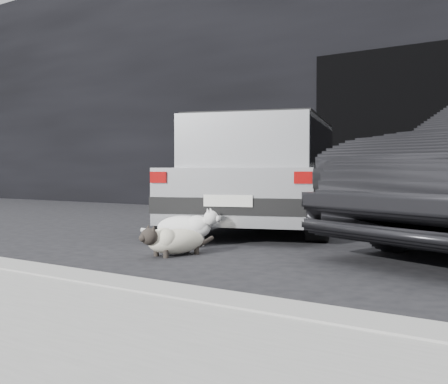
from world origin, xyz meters
The scene contains 6 objects.
ground centered at (0.00, 0.00, 0.00)m, with size 80.00×80.00×0.00m, color black.
garage_opening centered at (1.00, 3.99, 1.30)m, with size 4.00×0.10×2.60m, color black.
curb centered at (1.00, -2.60, 0.06)m, with size 18.00×0.25×0.12m, color gray.
silver_hatchback centered at (-0.34, 1.19, 0.71)m, with size 2.63×3.85×1.30m.
cat_siamese centered at (0.19, -1.18, 0.12)m, with size 0.38×0.77×0.27m.
cat_white centered at (-0.08, -0.64, 0.18)m, with size 0.74×0.39×0.36m.
Camera 1 is at (3.13, -4.63, 0.67)m, focal length 45.00 mm.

